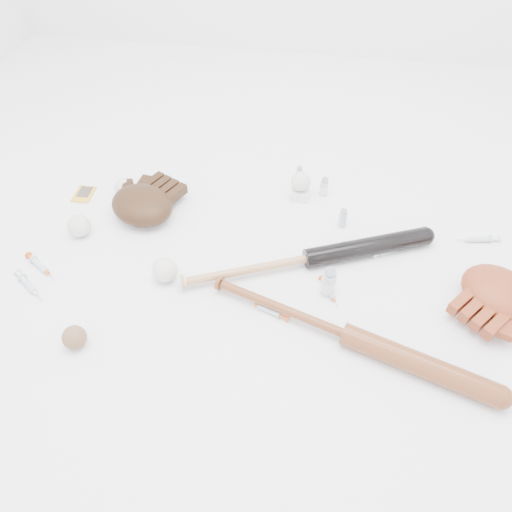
# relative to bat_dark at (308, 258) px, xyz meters

# --- Properties ---
(bat_dark) EXTENTS (0.81, 0.39, 0.06)m
(bat_dark) POSITION_rel_bat_dark_xyz_m (0.00, 0.00, 0.00)
(bat_dark) COLOR black
(bat_dark) RESTS_ON ground
(bat_wood) EXTENTS (0.84, 0.33, 0.06)m
(bat_wood) POSITION_rel_bat_dark_xyz_m (0.13, -0.27, 0.00)
(bat_wood) COLOR brown
(bat_wood) RESTS_ON ground
(glove_dark) EXTENTS (0.36, 0.36, 0.10)m
(glove_dark) POSITION_rel_bat_dark_xyz_m (-0.59, 0.15, 0.02)
(glove_dark) COLOR black
(glove_dark) RESTS_ON ground
(glove_tan) EXTENTS (0.38, 0.38, 0.10)m
(glove_tan) POSITION_rel_bat_dark_xyz_m (0.56, -0.07, 0.02)
(glove_tan) COLOR maroon
(glove_tan) RESTS_ON ground
(trading_card) EXTENTS (0.07, 0.09, 0.01)m
(trading_card) POSITION_rel_bat_dark_xyz_m (-0.84, 0.22, -0.03)
(trading_card) COLOR gold
(trading_card) RESTS_ON ground
(pedestal) EXTENTS (0.07, 0.07, 0.04)m
(pedestal) POSITION_rel_bat_dark_xyz_m (-0.06, 0.33, -0.01)
(pedestal) COLOR white
(pedestal) RESTS_ON ground
(baseball_on_pedestal) EXTENTS (0.07, 0.07, 0.07)m
(baseball_on_pedestal) POSITION_rel_bat_dark_xyz_m (-0.06, 0.33, 0.04)
(baseball_on_pedestal) COLOR silver
(baseball_on_pedestal) RESTS_ON pedestal
(baseball_left) EXTENTS (0.08, 0.08, 0.08)m
(baseball_left) POSITION_rel_bat_dark_xyz_m (-0.77, 0.03, 0.01)
(baseball_left) COLOR silver
(baseball_left) RESTS_ON ground
(baseball_upper) EXTENTS (0.07, 0.07, 0.07)m
(baseball_upper) POSITION_rel_bat_dark_xyz_m (-0.69, 0.24, 0.00)
(baseball_upper) COLOR silver
(baseball_upper) RESTS_ON ground
(baseball_mid) EXTENTS (0.08, 0.08, 0.08)m
(baseball_mid) POSITION_rel_bat_dark_xyz_m (-0.43, -0.12, 0.01)
(baseball_mid) COLOR silver
(baseball_mid) RESTS_ON ground
(baseball_aged) EXTENTS (0.07, 0.07, 0.07)m
(baseball_aged) POSITION_rel_bat_dark_xyz_m (-0.61, -0.39, 0.00)
(baseball_aged) COLOR brown
(baseball_aged) RESTS_ON ground
(syringe_0) EXTENTS (0.15, 0.12, 0.02)m
(syringe_0) POSITION_rel_bat_dark_xyz_m (-0.84, -0.22, -0.02)
(syringe_0) COLOR #ADBCC6
(syringe_0) RESTS_ON ground
(syringe_1) EXTENTS (0.15, 0.08, 0.02)m
(syringe_1) POSITION_rel_bat_dark_xyz_m (-0.10, -0.20, -0.02)
(syringe_1) COLOR #ADBCC6
(syringe_1) RESTS_ON ground
(syringe_2) EXTENTS (0.13, 0.09, 0.02)m
(syringe_2) POSITION_rel_bat_dark_xyz_m (0.26, 0.09, -0.02)
(syringe_2) COLOR #ADBCC6
(syringe_2) RESTS_ON ground
(syringe_3) EXTENTS (0.08, 0.13, 0.02)m
(syringe_3) POSITION_rel_bat_dark_xyz_m (0.07, -0.10, -0.02)
(syringe_3) COLOR #ADBCC6
(syringe_3) RESTS_ON ground
(syringe_4) EXTENTS (0.16, 0.06, 0.02)m
(syringe_4) POSITION_rel_bat_dark_xyz_m (0.55, 0.19, -0.02)
(syringe_4) COLOR #ADBCC6
(syringe_4) RESTS_ON ground
(syringe_5) EXTENTS (0.15, 0.11, 0.02)m
(syringe_5) POSITION_rel_bat_dark_xyz_m (-0.84, -0.14, -0.02)
(syringe_5) COLOR #ADBCC6
(syringe_5) RESTS_ON ground
(vial_0) EXTENTS (0.02, 0.02, 0.06)m
(vial_0) POSITION_rel_bat_dark_xyz_m (-0.07, 0.42, 0.00)
(vial_0) COLOR silver
(vial_0) RESTS_ON ground
(vial_1) EXTENTS (0.03, 0.03, 0.07)m
(vial_1) POSITION_rel_bat_dark_xyz_m (0.03, 0.35, 0.01)
(vial_1) COLOR silver
(vial_1) RESTS_ON ground
(vial_2) EXTENTS (0.03, 0.03, 0.07)m
(vial_2) POSITION_rel_bat_dark_xyz_m (0.10, 0.20, 0.00)
(vial_2) COLOR silver
(vial_2) RESTS_ON ground
(vial_3) EXTENTS (0.04, 0.04, 0.10)m
(vial_3) POSITION_rel_bat_dark_xyz_m (0.07, -0.10, 0.02)
(vial_3) COLOR silver
(vial_3) RESTS_ON ground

